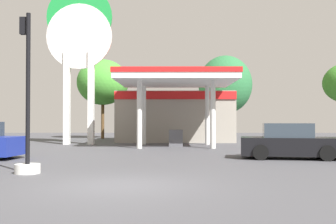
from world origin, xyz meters
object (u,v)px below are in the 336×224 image
(traffic_signal_0, at_px, (27,131))
(car_1, at_px, (291,143))
(station_pole_sign, at_px, (79,43))
(tree_2, at_px, (225,85))
(tree_1, at_px, (103,82))

(traffic_signal_0, bearing_deg, car_1, 27.47)
(car_1, bearing_deg, station_pole_sign, 137.74)
(station_pole_sign, bearing_deg, tree_2, 34.13)
(station_pole_sign, height_order, car_1, station_pole_sign)
(traffic_signal_0, bearing_deg, station_pole_sign, 96.69)
(tree_1, bearing_deg, station_pole_sign, -91.12)
(tree_2, bearing_deg, traffic_signal_0, -111.78)
(station_pole_sign, height_order, tree_1, station_pole_sign)
(tree_1, bearing_deg, tree_2, -7.13)
(car_1, height_order, tree_1, tree_1)
(traffic_signal_0, height_order, tree_1, tree_1)
(station_pole_sign, relative_size, tree_1, 1.55)
(station_pole_sign, bearing_deg, traffic_signal_0, -83.31)
(traffic_signal_0, xyz_separation_m, tree_2, (9.53, 23.83, 3.51))
(station_pole_sign, relative_size, tree_2, 1.53)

